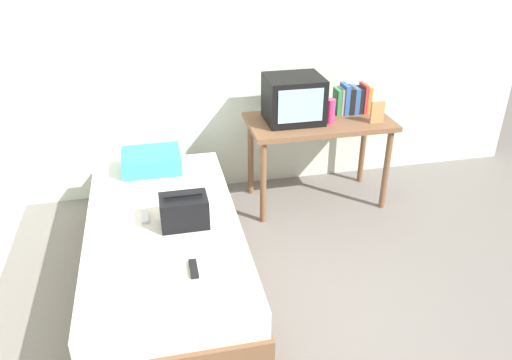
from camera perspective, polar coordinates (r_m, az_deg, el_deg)
name	(u,v)px	position (r m, az deg, el deg)	size (l,w,h in m)	color
ground_plane	(313,333)	(3.17, 6.42, -16.82)	(8.00, 8.00, 0.00)	slate
wall_back	(245,40)	(4.28, -1.24, 15.60)	(5.20, 0.10, 2.60)	silver
bed	(166,251)	(3.45, -10.19, -7.90)	(1.00, 2.00, 0.46)	brown
desk	(319,131)	(4.15, 7.12, 5.58)	(1.16, 0.60, 0.75)	brown
tv	(294,99)	(4.02, 4.28, 9.14)	(0.44, 0.39, 0.36)	black
water_bottle	(330,111)	(4.03, 8.42, 7.73)	(0.07, 0.07, 0.19)	#E53372
book_row	(352,99)	(4.29, 10.84, 8.97)	(0.29, 0.16, 0.24)	#337F47
picture_frame	(377,112)	(4.11, 13.59, 7.50)	(0.11, 0.02, 0.18)	#B27F4C
pillow	(151,161)	(3.96, -11.76, 2.15)	(0.44, 0.36, 0.14)	#33A8B7
handbag	(184,211)	(3.21, -8.15, -3.49)	(0.30, 0.20, 0.22)	black
magazine	(139,260)	(2.99, -13.17, -8.81)	(0.21, 0.29, 0.01)	white
remote_dark	(194,269)	(2.86, -7.09, -9.95)	(0.04, 0.16, 0.02)	black
remote_silver	(145,217)	(3.36, -12.46, -4.10)	(0.04, 0.14, 0.02)	#B7B7BC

